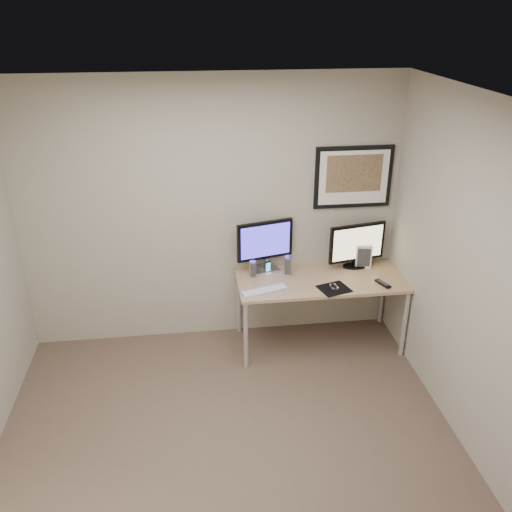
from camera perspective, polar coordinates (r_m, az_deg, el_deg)
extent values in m
plane|color=brown|center=(4.43, -2.73, -19.79)|extent=(3.60, 3.60, 0.00)
plane|color=white|center=(3.18, -3.71, 15.57)|extent=(3.60, 3.60, 0.00)
plane|color=gray|center=(5.17, -4.62, 4.38)|extent=(3.60, 0.00, 3.60)
plane|color=gray|center=(4.14, 22.57, -3.12)|extent=(0.00, 3.40, 3.40)
cube|color=#9B794B|center=(5.23, 6.83, -2.51)|extent=(1.60, 0.70, 0.03)
cylinder|color=silver|center=(5.03, -1.07, -8.36)|extent=(0.04, 0.04, 0.70)
cylinder|color=silver|center=(5.55, -1.78, -4.85)|extent=(0.04, 0.04, 0.70)
cylinder|color=silver|center=(5.38, 15.36, -6.92)|extent=(0.04, 0.04, 0.70)
cylinder|color=silver|center=(5.87, 13.17, -3.78)|extent=(0.04, 0.04, 0.70)
cube|color=black|center=(5.28, 10.21, 8.17)|extent=(0.75, 0.03, 0.60)
cube|color=silver|center=(5.26, 10.26, 8.12)|extent=(0.67, 0.00, 0.52)
cube|color=orange|center=(5.25, 10.31, 8.53)|extent=(0.54, 0.00, 0.36)
cube|color=#BABBC0|center=(5.34, 0.92, -1.39)|extent=(0.30, 0.24, 0.02)
cube|color=#BABBC0|center=(5.31, 0.92, -0.76)|extent=(0.06, 0.05, 0.11)
cube|color=black|center=(5.21, 0.94, 1.68)|extent=(0.55, 0.17, 0.38)
cube|color=#2C25A9|center=(5.19, 0.97, 1.59)|extent=(0.49, 0.13, 0.32)
cube|color=black|center=(5.49, 10.38, -1.04)|extent=(0.27, 0.18, 0.02)
cube|color=black|center=(5.48, 10.41, -0.68)|extent=(0.06, 0.05, 0.06)
cube|color=black|center=(5.39, 10.59, 1.40)|extent=(0.58, 0.15, 0.38)
cube|color=#CCBC89|center=(5.37, 10.65, 1.32)|extent=(0.52, 0.11, 0.32)
cylinder|color=#BABBC0|center=(5.18, -0.34, -1.38)|extent=(0.07, 0.07, 0.16)
cylinder|color=#BABBC0|center=(5.23, 3.41, -0.99)|extent=(0.09, 0.09, 0.19)
cube|color=black|center=(5.25, 1.26, -1.22)|extent=(0.08, 0.08, 0.13)
cube|color=silver|center=(4.96, 0.92, -3.63)|extent=(0.46, 0.24, 0.02)
cube|color=black|center=(5.05, 8.22, -3.43)|extent=(0.33, 0.31, 0.00)
ellipsoid|color=black|center=(5.06, 8.21, -3.16)|extent=(0.06, 0.10, 0.03)
cube|color=black|center=(5.21, 13.21, -2.83)|extent=(0.11, 0.19, 0.02)
cube|color=silver|center=(5.48, 11.23, 0.11)|extent=(0.18, 0.15, 0.24)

